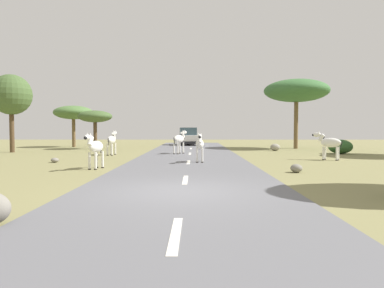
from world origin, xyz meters
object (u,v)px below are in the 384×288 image
Objects in this scene: zebra_3 at (112,140)px; zebra_2 at (95,147)px; zebra_0 at (200,145)px; tree_0 at (95,117)px; tree_2 at (11,95)px; bush_4 at (340,147)px; zebra_1 at (179,139)px; tree_5 at (296,91)px; zebra_4 at (329,143)px; rock_3 at (296,168)px; car_0 at (188,137)px; rock_1 at (55,160)px; rock_2 at (275,147)px; tree_1 at (73,113)px.

zebra_2 is at bearing -77.08° from zebra_3.
tree_0 reaches higher than zebra_0.
bush_4 is at bearing -3.18° from tree_2.
tree_5 reaches higher than zebra_1.
rock_3 is at bearing -173.04° from zebra_4.
tree_5 is at bearing 101.68° from bush_4.
zebra_0 is 14.91m from tree_0.
car_0 is 0.77× the size of tree_5.
zebra_2 is 4.12m from rock_1.
car_0 is 2.80× the size of bush_4.
zebra_0 is 11.64m from bush_4.
bush_4 is 3.93× the size of rock_1.
car_0 is (3.53, 21.11, -0.07)m from zebra_2.
car_0 is 11.04m from rock_2.
tree_1 is (-2.84, 3.13, 0.47)m from tree_0.
zebra_0 is 0.95× the size of zebra_2.
zebra_2 is at bearing -81.60° from zebra_1.
zebra_1 reaches higher than zebra_3.
tree_5 is at bearing 38.78° from rock_1.
bush_4 is at bearing -144.64° from zebra_0.
tree_1 is at bearing -59.34° from zebra_2.
tree_0 is (-8.49, 12.13, 1.74)m from zebra_0.
zebra_1 reaches higher than zebra_0.
tree_2 is 3.47× the size of bush_4.
zebra_4 reaches higher than rock_3.
zebra_1 is 0.35× the size of car_0.
rock_3 is at bearing -20.11° from rock_1.
tree_2 is 23.16m from bush_4.
rock_3 reaches higher than rock_1.
rock_3 is at bearing -119.57° from bush_4.
zebra_0 is 19.13m from tree_1.
tree_2 is (-8.82, 10.49, 3.15)m from zebra_2.
car_0 is at bearing 148.20° from tree_5.
car_0 reaches higher than zebra_3.
zebra_2 reaches higher than bush_4.
zebra_1 is 8.33m from rock_1.
car_0 is at bearing 131.41° from bush_4.
rock_1 is (-2.83, 2.89, -0.80)m from zebra_2.
rock_1 is at bearing -107.81° from zebra_1.
rock_3 is (15.04, -19.00, -2.96)m from tree_1.
zebra_1 is 10.94m from rock_3.
tree_1 is 24.41m from rock_3.
rock_3 is at bearing -39.49° from zebra_3.
zebra_1 is at bearing -144.48° from tree_5.
zebra_0 is 7.25m from zebra_4.
rock_1 is (-7.27, 0.27, -0.80)m from zebra_0.
zebra_4 is (8.28, -4.18, -0.07)m from zebra_1.
car_0 is at bearing -89.93° from zebra_2.
car_0 reaches higher than rock_1.
zebra_0 is 6.10m from zebra_1.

